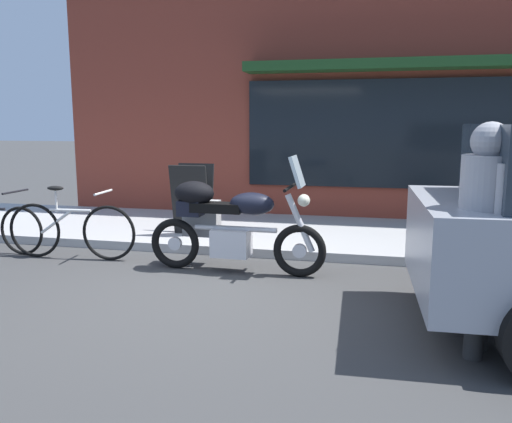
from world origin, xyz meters
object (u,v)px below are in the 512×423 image
parked_bicycle (71,229)px  sandwich_board_sign (192,199)px  pedestrian_walking (486,210)px  touring_motorcycle (225,221)px

parked_bicycle → sandwich_board_sign: size_ratio=1.70×
parked_bicycle → pedestrian_walking: pedestrian_walking is taller
touring_motorcycle → sandwich_board_sign: (-0.91, 1.38, 0.04)m
touring_motorcycle → pedestrian_walking: pedestrian_walking is taller
touring_motorcycle → parked_bicycle: size_ratio=1.23×
touring_motorcycle → sandwich_board_sign: 1.65m
parked_bicycle → sandwich_board_sign: (1.19, 1.29, 0.25)m
parked_bicycle → touring_motorcycle: bearing=-2.5°
touring_motorcycle → sandwich_board_sign: bearing=123.3°
pedestrian_walking → parked_bicycle: bearing=158.1°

